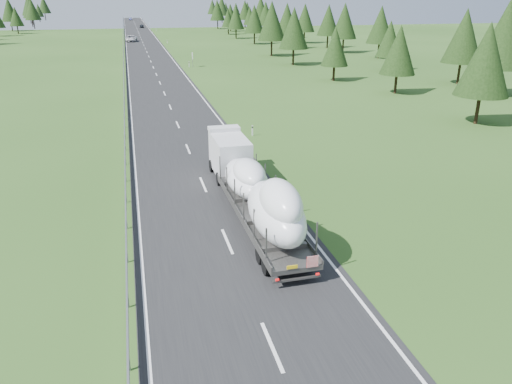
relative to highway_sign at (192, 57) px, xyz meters
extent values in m
plane|color=#284918|center=(-7.20, -80.00, -1.81)|extent=(400.00, 400.00, 0.00)
cube|color=black|center=(-7.20, 20.00, -1.80)|extent=(10.00, 400.00, 0.02)
cube|color=slate|center=(-12.50, 20.00, -1.21)|extent=(0.08, 400.00, 0.32)
cylinder|color=slate|center=(-12.50, -80.00, -1.51)|extent=(0.10, 0.10, 0.60)
cube|color=silver|center=(-0.70, -50.00, -1.31)|extent=(0.12, 0.07, 1.00)
cube|color=black|center=(-0.70, -50.00, -0.99)|extent=(0.13, 0.08, 0.12)
cube|color=silver|center=(-0.70, 0.00, -1.31)|extent=(0.12, 0.07, 1.00)
cube|color=black|center=(-0.70, 0.00, -0.99)|extent=(0.13, 0.08, 0.12)
cube|color=silver|center=(-0.70, 50.00, -1.31)|extent=(0.12, 0.07, 1.00)
cube|color=black|center=(-0.70, 50.00, -0.99)|extent=(0.13, 0.08, 0.12)
cube|color=silver|center=(-0.70, 100.00, -1.31)|extent=(0.12, 0.07, 1.00)
cube|color=black|center=(-0.70, 100.00, -0.99)|extent=(0.13, 0.08, 0.12)
cube|color=silver|center=(-0.70, 150.00, -1.31)|extent=(0.12, 0.07, 1.00)
cube|color=black|center=(-0.70, 150.00, -0.99)|extent=(0.13, 0.08, 0.12)
cube|color=silver|center=(-0.70, 200.00, -1.31)|extent=(0.12, 0.07, 1.00)
cube|color=black|center=(-0.70, 200.00, -0.99)|extent=(0.13, 0.08, 0.12)
cube|color=silver|center=(-0.70, 250.00, -1.31)|extent=(0.12, 0.07, 1.00)
cube|color=black|center=(-0.70, 250.00, -0.99)|extent=(0.13, 0.08, 0.12)
cylinder|color=slate|center=(0.00, 0.00, -0.81)|extent=(0.08, 0.08, 2.00)
cube|color=silver|center=(0.00, 0.00, 0.19)|extent=(0.05, 0.90, 1.20)
cylinder|color=black|center=(35.64, -37.96, 0.29)|extent=(0.36, 0.36, 4.20)
cone|color=black|center=(35.64, -37.96, 6.13)|extent=(6.54, 6.54, 8.76)
cylinder|color=black|center=(36.27, -28.66, 0.04)|extent=(0.36, 0.36, 3.69)
cone|color=black|center=(36.27, -28.66, 5.17)|extent=(5.74, 5.74, 7.69)
cylinder|color=black|center=(32.47, -13.70, -0.36)|extent=(0.36, 0.36, 2.90)
cone|color=black|center=(32.47, -13.70, 3.67)|extent=(4.51, 4.51, 6.04)
cylinder|color=black|center=(39.71, 4.06, -0.01)|extent=(0.36, 0.36, 3.60)
cone|color=black|center=(39.71, 4.06, 4.99)|extent=(5.60, 5.60, 7.50)
cylinder|color=black|center=(36.73, 15.82, 0.06)|extent=(0.36, 0.36, 3.73)
cone|color=black|center=(36.73, 15.82, 5.23)|extent=(5.80, 5.80, 7.77)
cylinder|color=black|center=(37.51, 27.46, -0.03)|extent=(0.36, 0.36, 3.56)
cone|color=black|center=(37.51, 27.46, 4.91)|extent=(5.53, 5.53, 7.41)
cylinder|color=black|center=(36.27, 41.60, -0.03)|extent=(0.36, 0.36, 3.55)
cone|color=black|center=(36.27, 41.60, 4.89)|extent=(5.52, 5.52, 7.39)
cylinder|color=black|center=(35.71, 57.30, -0.25)|extent=(0.36, 0.36, 3.11)
cone|color=black|center=(35.71, 57.30, 4.07)|extent=(4.84, 4.84, 6.49)
cylinder|color=black|center=(33.50, 72.58, 0.00)|extent=(0.36, 0.36, 3.62)
cone|color=black|center=(33.50, 72.58, 5.02)|extent=(5.62, 5.62, 7.53)
cylinder|color=black|center=(31.99, 88.92, -0.33)|extent=(0.36, 0.36, 2.95)
cone|color=black|center=(31.99, 88.92, 3.76)|extent=(4.59, 4.59, 6.15)
cylinder|color=black|center=(38.60, 98.85, 0.25)|extent=(0.36, 0.36, 4.12)
cone|color=black|center=(38.60, 98.85, 5.98)|extent=(6.41, 6.41, 8.59)
cylinder|color=black|center=(35.99, 114.23, -0.01)|extent=(0.36, 0.36, 3.60)
cone|color=black|center=(35.99, 114.23, 5.00)|extent=(5.60, 5.60, 7.51)
cylinder|color=black|center=(39.69, 126.15, -0.13)|extent=(0.36, 0.36, 3.35)
cone|color=black|center=(39.69, 126.15, 4.52)|extent=(5.21, 5.21, 6.98)
cylinder|color=black|center=(37.45, 139.04, -0.23)|extent=(0.36, 0.36, 3.16)
cone|color=black|center=(37.45, 139.04, 4.16)|extent=(4.91, 4.91, 6.58)
cylinder|color=black|center=(33.78, 154.27, 0.23)|extent=(0.36, 0.36, 4.08)
cone|color=black|center=(33.78, 154.27, 5.90)|extent=(6.35, 6.35, 8.51)
cylinder|color=black|center=(38.24, 167.44, -0.29)|extent=(0.36, 0.36, 3.04)
cone|color=black|center=(38.24, 167.44, 3.94)|extent=(4.73, 4.73, 6.34)
cylinder|color=black|center=(33.74, 181.30, -0.04)|extent=(0.36, 0.36, 3.53)
cone|color=black|center=(33.74, 181.30, 4.86)|extent=(5.49, 5.49, 7.36)
cylinder|color=black|center=(36.89, 198.88, -0.33)|extent=(0.36, 0.36, 2.96)
cone|color=black|center=(36.89, 198.88, 3.78)|extent=(4.60, 4.60, 6.16)
cylinder|color=black|center=(23.00, -50.99, -0.08)|extent=(0.36, 0.36, 3.46)
cone|color=black|center=(23.00, -50.99, 4.73)|extent=(5.38, 5.38, 7.21)
cylinder|color=black|center=(23.29, -33.44, -0.29)|extent=(0.36, 0.36, 3.04)
cone|color=black|center=(23.29, -33.44, 3.93)|extent=(4.73, 4.73, 6.33)
cylinder|color=black|center=(19.29, -21.29, -0.45)|extent=(0.36, 0.36, 2.71)
cone|color=black|center=(19.29, -21.29, 3.31)|extent=(4.21, 4.21, 5.64)
cylinder|color=black|center=(18.95, -1.88, -0.02)|extent=(0.36, 0.36, 3.57)
cone|color=black|center=(18.95, -1.88, 4.94)|extent=(5.56, 5.56, 7.44)
cylinder|color=black|center=(19.00, 13.57, 0.14)|extent=(0.36, 0.36, 3.89)
cone|color=black|center=(19.00, 13.57, 5.54)|extent=(6.05, 6.05, 8.10)
cylinder|color=black|center=(26.72, 27.38, 0.03)|extent=(0.36, 0.36, 3.68)
cone|color=black|center=(26.72, 27.38, 5.15)|extent=(5.73, 5.73, 7.67)
cylinder|color=black|center=(22.12, 41.94, -0.08)|extent=(0.36, 0.36, 3.46)
cone|color=black|center=(22.12, 41.94, 4.73)|extent=(5.39, 5.39, 7.21)
cylinder|color=black|center=(21.08, 61.18, -0.17)|extent=(0.36, 0.36, 3.27)
cone|color=black|center=(21.08, 61.18, 4.37)|extent=(5.09, 5.09, 6.81)
cylinder|color=black|center=(22.08, 78.60, -0.39)|extent=(0.36, 0.36, 2.83)
cone|color=black|center=(22.08, 78.60, 3.53)|extent=(4.40, 4.40, 5.89)
cylinder|color=black|center=(25.88, 93.74, -0.17)|extent=(0.36, 0.36, 3.27)
cone|color=black|center=(25.88, 93.74, 4.38)|extent=(5.09, 5.09, 6.82)
cylinder|color=black|center=(23.66, 108.49, 0.04)|extent=(0.36, 0.36, 3.70)
cone|color=black|center=(23.66, 108.49, 5.19)|extent=(5.76, 5.76, 7.71)
cylinder|color=black|center=(-47.47, 98.85, -0.31)|extent=(0.36, 0.36, 3.00)
cone|color=black|center=(-47.47, 98.85, 3.87)|extent=(4.67, 4.67, 6.26)
cylinder|color=black|center=(-52.16, 114.23, 0.17)|extent=(0.36, 0.36, 3.95)
cone|color=black|center=(-52.16, 114.23, 5.66)|extent=(6.15, 6.15, 8.24)
cylinder|color=black|center=(-46.25, 126.15, 0.14)|extent=(0.36, 0.36, 3.89)
cone|color=black|center=(-46.25, 126.15, 5.53)|extent=(6.05, 6.05, 8.10)
cylinder|color=black|center=(-48.88, 139.04, 0.28)|extent=(0.36, 0.36, 4.18)
cone|color=black|center=(-48.88, 139.04, 6.09)|extent=(6.51, 6.51, 8.71)
cylinder|color=black|center=(-51.11, 154.27, 0.11)|extent=(0.36, 0.36, 3.83)
cone|color=black|center=(-51.11, 154.27, 5.43)|extent=(5.96, 5.96, 7.99)
cylinder|color=black|center=(-53.96, 167.44, 0.33)|extent=(0.36, 0.36, 4.28)
cone|color=black|center=(-53.96, 167.44, 6.28)|extent=(6.66, 6.66, 8.92)
cylinder|color=black|center=(-52.00, 181.30, -0.37)|extent=(0.36, 0.36, 2.88)
cone|color=black|center=(-52.00, 181.30, 3.64)|extent=(4.48, 4.48, 6.00)
cylinder|color=black|center=(-51.62, 198.88, 0.25)|extent=(0.36, 0.36, 4.11)
cone|color=black|center=(-51.62, 198.88, 5.96)|extent=(6.39, 6.39, 8.56)
cube|color=silver|center=(-5.03, -61.00, -0.05)|extent=(2.37, 4.65, 2.59)
cube|color=black|center=(-5.03, -58.64, 0.41)|extent=(2.13, 0.10, 1.29)
cube|color=silver|center=(-5.03, -58.97, 1.38)|extent=(2.33, 1.14, 0.28)
cube|color=#555350|center=(-5.03, -61.93, -1.30)|extent=(2.35, 2.81, 0.23)
cylinder|color=black|center=(-6.09, -59.34, -1.35)|extent=(0.34, 0.93, 0.92)
cylinder|color=black|center=(-3.97, -59.34, -1.35)|extent=(0.34, 0.93, 0.92)
cylinder|color=black|center=(-6.09, -62.30, -1.35)|extent=(0.34, 0.93, 0.92)
cylinder|color=black|center=(-3.97, -62.30, -1.35)|extent=(0.34, 0.93, 0.92)
cube|color=#555350|center=(-5.03, -69.78, -0.96)|extent=(2.68, 12.98, 0.24)
cube|color=#555350|center=(-6.26, -69.78, -0.73)|extent=(0.23, 12.94, 0.22)
cube|color=#555350|center=(-3.80, -69.78, -0.73)|extent=(0.23, 12.94, 0.22)
cube|color=#555350|center=(-6.26, -75.33, 0.04)|extent=(0.07, 0.07, 1.76)
cube|color=#555350|center=(-3.80, -75.33, 0.04)|extent=(0.07, 0.07, 1.76)
cube|color=#555350|center=(-6.26, -73.11, 0.04)|extent=(0.07, 0.07, 1.76)
cube|color=#555350|center=(-3.80, -73.11, 0.04)|extent=(0.07, 0.07, 1.76)
cube|color=#555350|center=(-6.26, -70.89, 0.04)|extent=(0.07, 0.07, 1.76)
cube|color=#555350|center=(-3.80, -70.89, 0.04)|extent=(0.07, 0.07, 1.76)
cube|color=#555350|center=(-6.26, -68.68, 0.04)|extent=(0.07, 0.07, 1.76)
cube|color=#555350|center=(-3.80, -68.68, 0.04)|extent=(0.07, 0.07, 1.76)
cube|color=#555350|center=(-6.26, -66.46, 0.04)|extent=(0.07, 0.07, 1.76)
cube|color=#555350|center=(-3.80, -66.46, 0.04)|extent=(0.07, 0.07, 1.76)
cube|color=#555350|center=(-6.26, -64.24, 0.04)|extent=(0.07, 0.07, 1.76)
cube|color=#555350|center=(-3.80, -64.24, 0.04)|extent=(0.07, 0.07, 1.76)
cylinder|color=black|center=(-6.05, -74.78, -1.35)|extent=(0.38, 0.93, 0.92)
cylinder|color=black|center=(-4.01, -74.78, -1.35)|extent=(0.38, 0.93, 0.92)
cylinder|color=black|center=(-6.05, -73.67, -1.35)|extent=(0.38, 0.93, 0.92)
cylinder|color=black|center=(-4.01, -73.67, -1.35)|extent=(0.38, 0.93, 0.92)
cube|color=#555350|center=(-5.03, -76.21, -1.39)|extent=(2.31, 0.14, 0.11)
cube|color=red|center=(-4.34, -76.27, -0.56)|extent=(0.56, 0.04, 0.55)
cube|color=yellow|center=(-5.31, -76.27, -0.70)|extent=(0.51, 0.04, 0.17)
cube|color=red|center=(-6.00, -76.27, -1.25)|extent=(0.17, 0.06, 0.09)
cube|color=red|center=(-4.06, -76.27, -1.25)|extent=(0.17, 0.06, 0.09)
ellipsoid|color=white|center=(-5.03, -72.74, 0.45)|extent=(2.60, 6.46, 2.57)
ellipsoid|color=white|center=(-5.03, -73.55, 1.34)|extent=(1.96, 4.09, 2.05)
ellipsoid|color=white|center=(-5.03, -66.46, 0.07)|extent=(2.53, 6.09, 1.81)
ellipsoid|color=white|center=(-5.03, -67.21, 0.70)|extent=(1.91, 3.86, 1.45)
imported|color=silver|center=(-10.21, 58.07, -0.95)|extent=(3.48, 6.47, 1.72)
imported|color=black|center=(-5.13, 122.93, -1.14)|extent=(1.85, 4.01, 1.33)
imported|color=#1B204C|center=(-8.61, 191.54, -1.17)|extent=(1.49, 3.91, 1.27)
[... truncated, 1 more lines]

